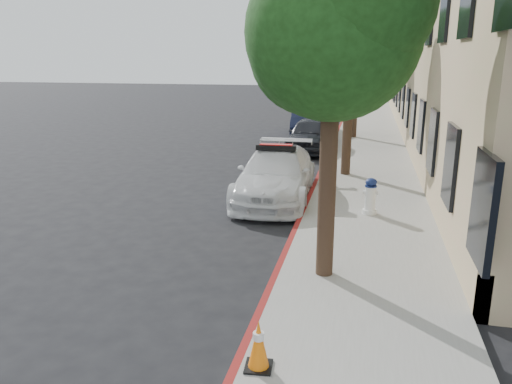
{
  "coord_description": "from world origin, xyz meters",
  "views": [
    {
      "loc": [
        3.49,
        -10.26,
        3.88
      ],
      "look_at": [
        1.2,
        0.07,
        1.0
      ],
      "focal_mm": 35.0,
      "sensor_mm": 36.0,
      "label": 1
    }
  ],
  "objects": [
    {
      "name": "ground",
      "position": [
        0.0,
        0.0,
        0.0
      ],
      "size": [
        120.0,
        120.0,
        0.0
      ],
      "primitive_type": "plane",
      "color": "black",
      "rests_on": "ground"
    },
    {
      "name": "sidewalk",
      "position": [
        3.6,
        10.0,
        0.07
      ],
      "size": [
        3.2,
        50.0,
        0.15
      ],
      "primitive_type": "cube",
      "color": "gray",
      "rests_on": "ground"
    },
    {
      "name": "curb_strip",
      "position": [
        2.06,
        10.0,
        0.07
      ],
      "size": [
        0.12,
        50.0,
        0.15
      ],
      "primitive_type": "cube",
      "color": "maroon",
      "rests_on": "ground"
    },
    {
      "name": "building",
      "position": [
        9.2,
        15.0,
        5.0
      ],
      "size": [
        8.0,
        36.0,
        10.0
      ],
      "primitive_type": "cube",
      "color": "tan",
      "rests_on": "ground"
    },
    {
      "name": "tree_near",
      "position": [
        2.93,
        -2.01,
        4.27
      ],
      "size": [
        2.92,
        2.82,
        5.62
      ],
      "color": "black",
      "rests_on": "sidewalk"
    },
    {
      "name": "tree_mid",
      "position": [
        2.93,
        5.99,
        4.16
      ],
      "size": [
        2.77,
        2.64,
        5.43
      ],
      "color": "black",
      "rests_on": "sidewalk"
    },
    {
      "name": "tree_far",
      "position": [
        2.93,
        13.99,
        4.39
      ],
      "size": [
        3.1,
        3.0,
        5.81
      ],
      "color": "black",
      "rests_on": "sidewalk"
    },
    {
      "name": "police_car",
      "position": [
        1.1,
        3.11,
        0.71
      ],
      "size": [
        2.14,
        4.91,
        1.55
      ],
      "rotation": [
        0.0,
        0.0,
        0.04
      ],
      "color": "white",
      "rests_on": "ground"
    },
    {
      "name": "parked_car_mid",
      "position": [
        1.2,
        10.65,
        0.7
      ],
      "size": [
        1.87,
        4.2,
        1.4
      ],
      "primitive_type": "imported",
      "rotation": [
        0.0,
        0.0,
        -0.05
      ],
      "color": "#202228",
      "rests_on": "ground"
    },
    {
      "name": "parked_car_far",
      "position": [
        0.57,
        15.03,
        0.75
      ],
      "size": [
        2.03,
        4.67,
        1.5
      ],
      "primitive_type": "imported",
      "rotation": [
        0.0,
        0.0,
        0.1
      ],
      "color": "#141A33",
      "rests_on": "ground"
    },
    {
      "name": "fire_hydrant",
      "position": [
        3.68,
        1.75,
        0.59
      ],
      "size": [
        0.37,
        0.34,
        0.9
      ],
      "rotation": [
        0.0,
        0.0,
        -0.04
      ],
      "color": "white",
      "rests_on": "sidewalk"
    },
    {
      "name": "traffic_cone",
      "position": [
        2.35,
        -4.98,
        0.47
      ],
      "size": [
        0.36,
        0.36,
        0.65
      ],
      "rotation": [
        0.0,
        0.0,
        0.09
      ],
      "color": "black",
      "rests_on": "sidewalk"
    }
  ]
}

